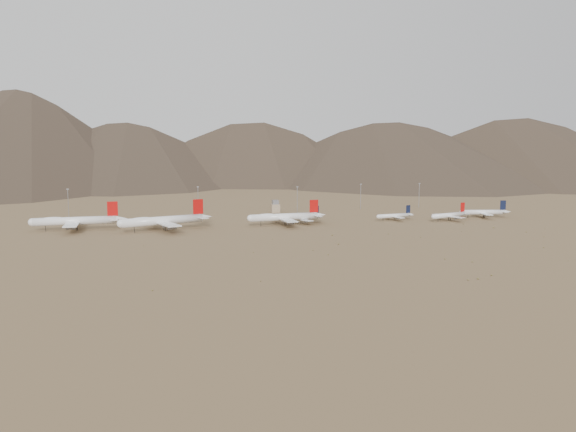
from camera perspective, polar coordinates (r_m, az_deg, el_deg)
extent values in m
plane|color=olive|center=(423.92, -2.26, -1.58)|extent=(3000.00, 3000.00, 0.00)
cylinder|color=white|center=(458.09, -20.82, -0.47)|extent=(60.48, 9.64, 6.22)
sphere|color=white|center=(462.06, -24.54, -0.59)|extent=(6.10, 6.10, 6.10)
cone|color=white|center=(455.92, -16.61, -0.27)|extent=(11.14, 6.21, 5.60)
cube|color=white|center=(458.33, -20.97, -0.59)|extent=(12.76, 55.66, 0.78)
cube|color=white|center=(456.05, -17.21, -0.27)|extent=(6.60, 21.25, 0.37)
cube|color=#B40B0B|center=(455.18, -17.40, 0.72)|extent=(7.85, 1.00, 11.04)
cylinder|color=black|center=(461.34, -23.40, -1.19)|extent=(0.40, 0.40, 4.22)
cylinder|color=black|center=(460.18, -20.63, -1.08)|extent=(0.50, 0.50, 4.22)
cylinder|color=black|center=(457.11, -20.66, -1.14)|extent=(0.50, 0.50, 4.22)
ellipsoid|color=white|center=(459.70, -22.77, -0.32)|extent=(19.51, 5.76, 3.73)
cylinder|color=slate|center=(469.42, -20.83, -0.60)|extent=(6.17, 3.14, 2.80)
cylinder|color=slate|center=(447.64, -21.10, -0.97)|extent=(6.17, 3.14, 2.80)
cylinder|color=slate|center=(479.23, -20.72, -0.45)|extent=(6.17, 3.14, 2.80)
cylinder|color=slate|center=(437.85, -21.23, -1.14)|extent=(6.17, 3.14, 2.80)
cylinder|color=white|center=(437.65, -12.60, -0.46)|extent=(61.52, 28.21, 6.53)
sphere|color=white|center=(428.11, -16.58, -0.75)|extent=(6.40, 6.40, 6.40)
cone|color=white|center=(450.68, -8.36, -0.09)|extent=(12.72, 9.48, 5.88)
cube|color=white|center=(437.36, -12.75, -0.60)|extent=(29.72, 57.84, 0.82)
cube|color=white|center=(448.64, -8.95, -0.11)|extent=(13.02, 22.62, 0.39)
cube|color=#B40B0B|center=(447.18, -9.12, 0.95)|extent=(7.91, 3.42, 11.59)
cylinder|color=black|center=(431.50, -15.34, -1.38)|extent=(0.42, 0.42, 4.43)
cylinder|color=black|center=(440.34, -12.50, -1.13)|extent=(0.53, 0.53, 4.43)
cylinder|color=black|center=(437.29, -12.35, -1.18)|extent=(0.53, 0.53, 4.43)
ellipsoid|color=white|center=(432.20, -14.65, -0.37)|extent=(20.67, 11.66, 3.92)
cylinder|color=slate|center=(448.41, -13.24, -0.63)|extent=(6.95, 4.96, 2.94)
cylinder|color=slate|center=(426.77, -12.22, -0.99)|extent=(6.95, 4.96, 2.94)
cylinder|color=slate|center=(458.20, -13.68, -0.48)|extent=(6.95, 4.96, 2.94)
cylinder|color=slate|center=(417.08, -11.72, -1.16)|extent=(6.95, 4.96, 2.94)
cylinder|color=white|center=(455.92, -0.40, -0.10)|extent=(56.53, 11.82, 5.81)
sphere|color=white|center=(448.22, -3.82, -0.24)|extent=(5.69, 5.69, 5.69)
cone|color=white|center=(466.37, 3.29, 0.11)|extent=(10.63, 6.29, 5.23)
cube|color=white|center=(455.69, -0.53, -0.21)|extent=(14.49, 52.22, 0.73)
cube|color=white|center=(464.73, 2.77, 0.10)|extent=(7.14, 20.02, 0.35)
cube|color=#B40B0B|center=(463.48, 2.65, 1.02)|extent=(7.32, 1.31, 10.31)
cylinder|color=black|center=(451.00, -2.78, -0.81)|extent=(0.37, 0.37, 3.94)
cylinder|color=black|center=(458.27, -0.32, -0.67)|extent=(0.47, 0.47, 3.94)
cylinder|color=black|center=(455.53, -0.21, -0.72)|extent=(0.47, 0.47, 3.94)
ellipsoid|color=white|center=(451.52, -2.16, 0.03)|extent=(18.36, 6.27, 3.49)
cylinder|color=slate|center=(465.63, -0.92, -0.23)|extent=(5.87, 3.20, 2.61)
cylinder|color=slate|center=(446.15, -0.13, -0.55)|extent=(5.87, 3.20, 2.61)
cylinder|color=slate|center=(474.43, -1.25, -0.10)|extent=(5.87, 3.20, 2.61)
cylinder|color=slate|center=(437.42, 0.25, -0.71)|extent=(5.87, 3.20, 2.61)
cylinder|color=white|center=(465.19, 1.30, -0.24)|extent=(34.28, 16.48, 3.84)
sphere|color=white|center=(455.45, -0.52, -0.40)|extent=(3.76, 3.76, 3.76)
cone|color=white|center=(476.61, 3.26, -0.04)|extent=(7.18, 5.54, 3.45)
cube|color=white|center=(464.87, 1.23, -0.32)|extent=(16.32, 30.25, 0.48)
cube|color=white|center=(474.93, 2.99, -0.05)|extent=(7.16, 11.87, 0.23)
cube|color=black|center=(473.88, 2.92, 0.58)|extent=(4.40, 2.00, 7.57)
cylinder|color=black|center=(458.75, 0.03, -0.75)|extent=(0.40, 0.40, 2.62)
cylinder|color=black|center=(466.80, 1.31, -0.61)|extent=(0.50, 0.50, 2.62)
cylinder|color=black|center=(465.24, 1.44, -0.64)|extent=(0.50, 0.50, 2.62)
cylinder|color=slate|center=(471.93, 0.65, -0.32)|extent=(3.92, 2.90, 1.73)
cylinder|color=slate|center=(458.10, 1.83, -0.55)|extent=(3.92, 2.90, 1.73)
cylinder|color=white|center=(495.29, 10.72, 0.03)|extent=(31.85, 9.67, 3.45)
sphere|color=white|center=(486.60, 9.17, -0.06)|extent=(3.38, 3.38, 3.38)
cone|color=white|center=(505.41, 12.39, 0.16)|extent=(6.22, 4.18, 3.11)
cube|color=white|center=(495.00, 10.66, -0.03)|extent=(10.38, 27.72, 0.43)
cube|color=white|center=(503.93, 12.16, 0.16)|extent=(4.85, 10.72, 0.21)
cube|color=black|center=(503.01, 12.11, 0.69)|extent=(4.11, 1.12, 6.81)
cylinder|color=black|center=(489.54, 9.63, -0.37)|extent=(0.36, 0.36, 2.36)
cylinder|color=black|center=(496.72, 10.72, -0.29)|extent=(0.45, 0.45, 2.36)
cylinder|color=black|center=(495.30, 10.83, -0.31)|extent=(0.45, 0.45, 2.36)
cylinder|color=slate|center=(501.39, 10.17, -0.03)|extent=(3.42, 2.15, 1.55)
cylinder|color=slate|center=(488.86, 11.16, -0.23)|extent=(3.42, 2.15, 1.55)
cylinder|color=white|center=(503.59, 16.03, 0.08)|extent=(36.48, 16.87, 4.06)
sphere|color=white|center=(489.82, 14.57, -0.07)|extent=(3.98, 3.98, 3.98)
cone|color=white|center=(519.34, 17.56, 0.26)|extent=(7.59, 5.78, 3.66)
cube|color=white|center=(503.10, 15.97, 0.00)|extent=(16.81, 32.14, 0.51)
cube|color=white|center=(517.05, 17.35, 0.25)|extent=(7.41, 12.59, 0.24)
cube|color=#B40B0B|center=(515.87, 17.32, 0.87)|extent=(4.69, 2.04, 8.02)
cylinder|color=black|center=(494.34, 15.00, -0.42)|extent=(0.43, 0.43, 2.78)
cylinder|color=black|center=(505.22, 15.98, -0.29)|extent=(0.53, 0.53, 2.78)
cylinder|color=black|center=(503.89, 16.16, -0.32)|extent=(0.53, 0.53, 2.78)
cylinder|color=slate|center=(509.17, 15.21, 0.00)|extent=(4.14, 3.02, 1.83)
cylinder|color=slate|center=(497.36, 16.73, -0.22)|extent=(4.14, 3.02, 1.83)
cylinder|color=white|center=(534.24, 19.21, 0.37)|extent=(39.35, 10.57, 4.25)
sphere|color=white|center=(527.28, 17.23, 0.36)|extent=(4.17, 4.17, 4.17)
cone|color=white|center=(542.74, 21.36, 0.41)|extent=(7.58, 4.93, 3.83)
cube|color=white|center=(534.02, 19.13, 0.30)|extent=(11.65, 34.16, 0.53)
cube|color=white|center=(541.47, 21.06, 0.42)|extent=(5.56, 13.17, 0.26)
cube|color=black|center=(540.55, 21.01, 1.04)|extent=(5.09, 1.21, 8.40)
cylinder|color=black|center=(529.71, 17.81, -0.02)|extent=(0.45, 0.45, 2.91)
cylinder|color=black|center=(535.92, 19.23, 0.00)|extent=(0.56, 0.56, 2.91)
cylinder|color=black|center=(533.96, 19.31, -0.02)|extent=(0.56, 0.56, 2.91)
cylinder|color=slate|center=(542.82, 18.76, 0.31)|extent=(4.18, 2.53, 1.91)
cylinder|color=slate|center=(525.48, 19.50, 0.07)|extent=(4.18, 2.53, 1.91)
cube|color=tan|center=(545.79, -1.29, 0.79)|extent=(8.00, 8.00, 8.00)
cube|color=slate|center=(545.16, -1.29, 1.42)|extent=(6.00, 6.00, 4.00)
cylinder|color=gray|center=(548.74, -21.43, 1.23)|extent=(0.50, 0.50, 25.00)
cube|color=gray|center=(547.69, -21.49, 2.56)|extent=(2.00, 0.60, 0.80)
cylinder|color=gray|center=(546.21, -9.12, 1.60)|extent=(0.50, 0.50, 25.00)
cube|color=gray|center=(545.15, -9.15, 2.94)|extent=(2.00, 0.60, 0.80)
cylinder|color=gray|center=(539.39, 0.95, 1.62)|extent=(0.50, 0.50, 25.00)
cube|color=gray|center=(538.32, 0.95, 2.98)|extent=(2.00, 0.60, 0.80)
cylinder|color=gray|center=(581.46, 7.39, 1.96)|extent=(0.50, 0.50, 25.00)
cube|color=gray|center=(580.46, 7.41, 3.22)|extent=(2.00, 0.60, 0.80)
cylinder|color=gray|center=(605.03, 13.17, 2.03)|extent=(0.50, 0.50, 25.00)
cube|color=gray|center=(604.08, 13.20, 3.24)|extent=(2.00, 0.60, 0.80)
ellipsoid|color=olive|center=(346.92, 2.55, -3.48)|extent=(0.71, 0.71, 0.57)
ellipsoid|color=olive|center=(390.31, 24.54, -2.94)|extent=(0.83, 0.83, 0.56)
ellipsoid|color=olive|center=(404.94, 4.52, -1.95)|extent=(1.07, 1.07, 0.82)
ellipsoid|color=olive|center=(414.35, 8.44, -1.84)|extent=(0.62, 0.62, 0.32)
ellipsoid|color=olive|center=(268.84, -2.79, -6.62)|extent=(0.51, 0.51, 0.43)
ellipsoid|color=olive|center=(479.74, 24.64, -1.19)|extent=(0.56, 0.56, 0.40)
ellipsoid|color=olive|center=(437.11, 24.57, -1.94)|extent=(0.79, 0.79, 0.41)
ellipsoid|color=olive|center=(327.99, 18.22, -4.45)|extent=(0.82, 0.82, 0.65)
ellipsoid|color=olive|center=(387.05, -1.59, -2.39)|extent=(0.53, 0.53, 0.34)
ellipsoid|color=olive|center=(469.42, 20.17, -1.11)|extent=(1.08, 1.08, 0.94)
ellipsoid|color=olive|center=(297.91, 19.97, -5.67)|extent=(0.83, 0.83, 0.64)
ellipsoid|color=olive|center=(352.33, 26.59, -4.09)|extent=(0.54, 0.54, 0.33)
ellipsoid|color=olive|center=(406.31, 13.31, -2.10)|extent=(0.79, 0.79, 0.62)
ellipsoid|color=olive|center=(284.10, 17.82, -6.19)|extent=(0.81, 0.81, 0.59)
ellipsoid|color=olive|center=(340.02, -3.54, -3.72)|extent=(0.75, 0.75, 0.43)
ellipsoid|color=olive|center=(332.34, 15.67, -4.22)|extent=(1.01, 1.01, 0.54)
ellipsoid|color=olive|center=(287.81, 18.74, -6.04)|extent=(0.93, 0.93, 0.79)
ellipsoid|color=olive|center=(455.01, 23.04, -1.51)|extent=(0.79, 0.79, 0.60)
ellipsoid|color=olive|center=(258.83, -13.61, -7.34)|extent=(0.80, 0.80, 0.59)
ellipsoid|color=olive|center=(369.37, 5.16, -2.84)|extent=(1.01, 1.01, 0.71)
ellipsoid|color=olive|center=(483.12, 17.38, -0.80)|extent=(0.71, 0.71, 0.64)
ellipsoid|color=olive|center=(444.52, 14.47, -1.37)|extent=(0.54, 0.54, 0.40)
ellipsoid|color=olive|center=(333.13, 4.09, -3.94)|extent=(0.85, 0.85, 0.54)
ellipsoid|color=olive|center=(443.03, 17.25, -1.49)|extent=(0.59, 0.59, 0.43)
ellipsoid|color=olive|center=(374.16, -14.47, -2.94)|extent=(0.62, 0.62, 0.34)
ellipsoid|color=olive|center=(416.87, 10.16, -1.79)|extent=(0.75, 0.75, 0.66)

